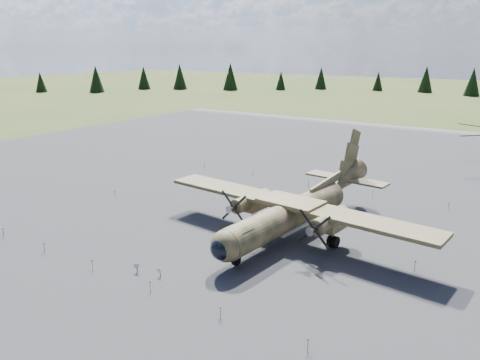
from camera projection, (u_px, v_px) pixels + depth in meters
The scene contains 7 objects.
ground at pixel (235, 227), 44.36m from camera, with size 500.00×500.00×0.00m, color brown.
apron at pixel (285, 200), 52.39m from camera, with size 120.00×120.00×0.04m, color slate.
transport_plane at pixel (296, 208), 42.05m from camera, with size 26.61×24.09×8.76m.
info_placard_left at pixel (137, 267), 35.18m from camera, with size 0.47×0.24×0.71m.
info_placard_right at pixel (160, 271), 34.52m from camera, with size 0.45×0.29×0.65m.
barrier_fence at pixel (231, 221), 44.41m from camera, with size 33.12×29.62×0.85m.
treeline at pixel (275, 164), 48.31m from camera, with size 329.73×320.89×10.97m.
Camera 1 is at (23.27, -34.36, 16.29)m, focal length 35.00 mm.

